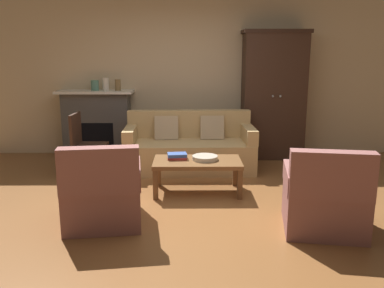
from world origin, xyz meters
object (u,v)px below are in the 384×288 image
Objects in this scene: armoire at (273,95)px; fruit_bowl at (205,158)px; mantel_vase_jade at (95,85)px; mantel_vase_bronze at (118,85)px; fireplace at (97,123)px; mantel_vase_cream at (106,84)px; armchair_near_right at (324,201)px; armchair_near_left at (103,195)px; book_stack at (177,156)px; couch at (189,148)px; side_chair_wooden at (84,140)px; coffee_table at (197,164)px.

armoire is 2.23m from fruit_bowl.
mantel_vase_jade is 0.92× the size of mantel_vase_bronze.
mantel_vase_jade is (0.00, -0.02, 0.64)m from fireplace.
armoire is at bearing -1.17° from mantel_vase_jade.
mantel_vase_cream is 0.24× the size of armchair_near_right.
armchair_near_left is (-1.09, -1.00, -0.13)m from fruit_bowl.
book_stack reaches higher than fruit_bowl.
side_chair_wooden is at bearing -168.87° from couch.
fruit_bowl is 1.48m from armchair_near_left.
armoire is at bearing 56.22° from fruit_bowl.
mantel_vase_jade is 3.06m from armchair_near_left.
mantel_vase_cream is at bearing 150.05° from couch.
armoire reaches higher than coffee_table.
coffee_table is 2.53m from mantel_vase_cream.
mantel_vase_cream is (-1.22, 1.80, 0.77)m from book_stack.
mantel_vase_bronze is at bearing 73.17° from side_chair_wooden.
armchair_near_right is (2.52, -3.02, -0.90)m from mantel_vase_bronze.
mantel_vase_cream is (0.18, -0.02, 0.66)m from fireplace.
mantel_vase_cream is at bearing 180.00° from mantel_vase_bronze.
fruit_bowl is at bearing 10.94° from coffee_table.
armchair_near_left reaches higher than fruit_bowl.
armoire is (2.95, -0.08, 0.48)m from fireplace.
coffee_table is 1.25× the size of armchair_near_left.
mantel_vase_jade reaches higher than coffee_table.
book_stack is 0.29× the size of armchair_near_left.
fruit_bowl is (0.10, 0.02, 0.08)m from coffee_table.
book_stack is 0.29× the size of armchair_near_right.
book_stack is at bearing -55.74° from mantel_vase_cream.
book_stack reaches higher than coffee_table.
side_chair_wooden is (-2.90, -1.04, -0.54)m from armoire.
mantel_vase_jade reaches higher than armchair_near_right.
book_stack is at bearing 165.22° from coffee_table.
mantel_vase_cream is 0.24× the size of armchair_near_left.
side_chair_wooden is (-2.85, 1.93, 0.20)m from armchair_near_right.
armchair_near_left is (0.29, -2.85, -0.90)m from mantel_vase_bronze.
mantel_vase_cream reaches higher than side_chair_wooden.
mantel_vase_jade is at bearing 128.00° from book_stack.
mantel_vase_jade is at bearing 103.19° from armchair_near_left.
armchair_near_right is at bearing -46.22° from mantel_vase_jade.
mantel_vase_cream is (0.18, 0.00, 0.02)m from mantel_vase_jade.
mantel_vase_cream reaches higher than couch.
side_chair_wooden is (-1.52, -0.30, 0.19)m from couch.
mantel_vase_cream is 0.20m from mantel_vase_bronze.
armchair_near_right is at bearing -34.08° from side_chair_wooden.
coffee_table is 3.43× the size of fruit_bowl.
armchair_near_right is (2.90, -3.04, -0.25)m from fireplace.
mantel_vase_bronze is at bearing 146.05° from couch.
armoire is at bearing 19.65° from side_chair_wooden.
mantel_vase_bronze reaches higher than fruit_bowl.
mantel_vase_bronze is (-1.18, 0.80, 0.89)m from couch.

